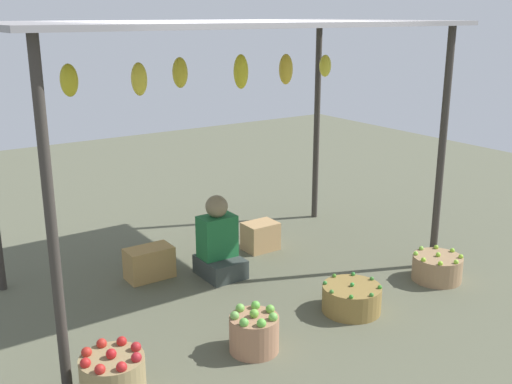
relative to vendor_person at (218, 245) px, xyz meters
name	(u,v)px	position (x,y,z in m)	size (l,w,h in m)	color
ground_plane	(227,276)	(0.04, -0.09, -0.30)	(14.00, 14.00, 0.00)	#5B5D48
market_stall_structure	(223,43)	(0.03, -0.07, 1.85)	(3.93, 2.12, 2.33)	#38332D
vendor_person	(218,245)	(0.00, 0.00, 0.00)	(0.36, 0.44, 0.78)	#343D39
basket_red_apples	(113,377)	(-1.57, -1.30, -0.14)	(0.42, 0.42, 0.36)	#948053
basket_green_apples	(254,332)	(-0.49, -1.32, -0.15)	(0.37, 0.37, 0.33)	#A57656
basket_green_chilies	(352,298)	(0.53, -1.26, -0.19)	(0.49, 0.49, 0.26)	olive
basket_limes	(437,268)	(1.62, -1.24, -0.18)	(0.46, 0.46, 0.27)	#9D7A55
wooden_crate_near_vendor	(260,236)	(0.69, 0.31, -0.15)	(0.34, 0.26, 0.30)	tan
wooden_crate_stacked_rear	(149,263)	(-0.57, 0.30, -0.15)	(0.43, 0.25, 0.30)	#AA8448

